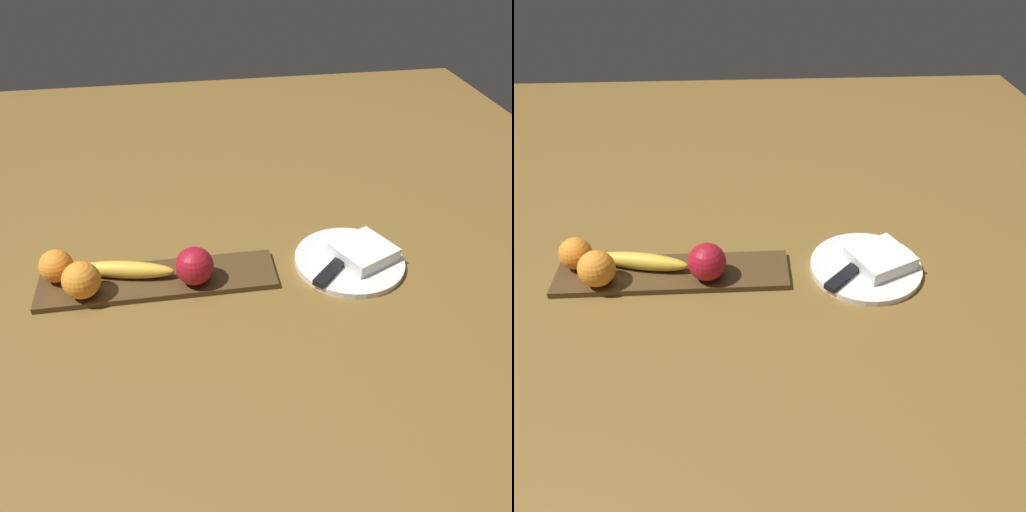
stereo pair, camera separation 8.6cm
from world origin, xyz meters
TOP-DOWN VIEW (x-y plane):
  - ground_plane at (0.00, 0.00)m, footprint 2.40×2.40m
  - fruit_tray at (0.03, 0.01)m, footprint 0.47×0.12m
  - apple at (0.10, -0.01)m, footprint 0.08×0.08m
  - banana at (-0.03, 0.02)m, footprint 0.20×0.07m
  - orange_near_apple at (-0.17, 0.04)m, footprint 0.07×0.07m
  - orange_near_banana at (-0.11, -0.02)m, footprint 0.07×0.07m
  - dinner_plate at (0.42, 0.01)m, footprint 0.23×0.23m
  - folded_napkin at (0.45, 0.01)m, footprint 0.15×0.14m
  - knife at (0.37, -0.03)m, footprint 0.14×0.14m

SIDE VIEW (x-z plane):
  - ground_plane at x=0.00m, z-range 0.00..0.00m
  - fruit_tray at x=0.03m, z-range 0.00..0.01m
  - dinner_plate at x=0.42m, z-range 0.00..0.01m
  - knife at x=0.37m, z-range 0.01..0.02m
  - folded_napkin at x=0.45m, z-range 0.01..0.04m
  - banana at x=-0.03m, z-range 0.01..0.05m
  - orange_near_apple at x=-0.17m, z-range 0.01..0.08m
  - orange_near_banana at x=-0.11m, z-range 0.01..0.08m
  - apple at x=0.10m, z-range 0.01..0.09m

